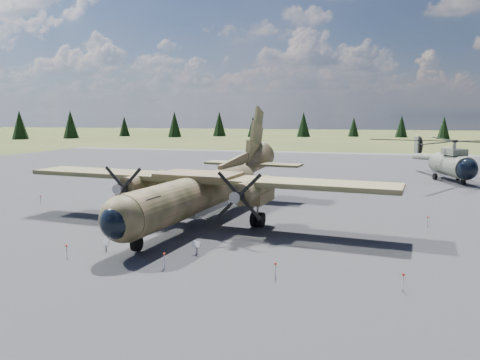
# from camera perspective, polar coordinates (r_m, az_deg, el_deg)

# --- Properties ---
(ground) EXTENTS (500.00, 500.00, 0.00)m
(ground) POSITION_cam_1_polar(r_m,az_deg,el_deg) (38.43, -3.45, -4.29)
(ground) COLOR brown
(ground) RESTS_ON ground
(apron) EXTENTS (120.00, 120.00, 0.04)m
(apron) POSITION_cam_1_polar(r_m,az_deg,el_deg) (47.82, 0.46, -1.87)
(apron) COLOR slate
(apron) RESTS_ON ground
(transport_plane) EXTENTS (29.16, 26.37, 9.59)m
(transport_plane) POSITION_cam_1_polar(r_m,az_deg,el_deg) (36.06, -4.27, -0.65)
(transport_plane) COLOR #414223
(transport_plane) RESTS_ON ground
(helicopter_near) EXTENTS (24.91, 25.86, 5.15)m
(helicopter_near) POSITION_cam_1_polar(r_m,az_deg,el_deg) (63.32, 24.45, 3.14)
(helicopter_near) COLOR gray
(helicopter_near) RESTS_ON ground
(info_placard_left) EXTENTS (0.51, 0.28, 0.77)m
(info_placard_left) POSITION_cam_1_polar(r_m,az_deg,el_deg) (29.16, -16.06, -7.47)
(info_placard_left) COLOR gray
(info_placard_left) RESTS_ON ground
(info_placard_right) EXTENTS (0.55, 0.35, 0.80)m
(info_placard_right) POSITION_cam_1_polar(r_m,az_deg,el_deg) (27.75, -5.33, -7.93)
(info_placard_right) COLOR gray
(info_placard_right) RESTS_ON ground
(barrier_fence) EXTENTS (33.12, 29.62, 0.85)m
(barrier_fence) POSITION_cam_1_polar(r_m,az_deg,el_deg) (38.40, -4.15, -3.53)
(barrier_fence) COLOR white
(barrier_fence) RESTS_ON ground
(treeline) EXTENTS (313.45, 313.28, 10.85)m
(treeline) POSITION_cam_1_polar(r_m,az_deg,el_deg) (29.79, -3.93, 1.45)
(treeline) COLOR black
(treeline) RESTS_ON ground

